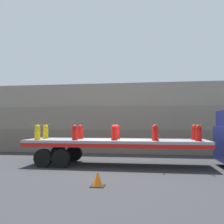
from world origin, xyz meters
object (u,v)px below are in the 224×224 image
object	(u,v)px
traffic_cone	(98,179)
fire_hydrant_red_near_4	(199,133)
fire_hydrant_yellow_near_0	(37,132)
fire_hydrant_red_far_1	(80,132)
fire_hydrant_yellow_far_0	(46,132)
fire_hydrant_red_near_2	(114,133)
fire_hydrant_red_far_4	(195,132)
flatbed_trailer	(103,144)
fire_hydrant_red_near_3	(155,133)
fire_hydrant_red_far_3	(155,132)
fire_hydrant_red_far_2	(117,132)
fire_hydrant_red_near_1	(75,133)

from	to	relation	value
traffic_cone	fire_hydrant_red_near_4	bearing A→B (deg)	43.17
fire_hydrant_yellow_near_0	fire_hydrant_red_far_1	size ratio (longest dim) A/B	1.00
fire_hydrant_yellow_far_0	fire_hydrant_yellow_near_0	bearing A→B (deg)	-90.00
fire_hydrant_red_far_1	fire_hydrant_yellow_far_0	bearing A→B (deg)	180.00
fire_hydrant_red_near_2	fire_hydrant_red_far_4	distance (m)	4.33
flatbed_trailer	fire_hydrant_red_near_4	size ratio (longest dim) A/B	12.05
fire_hydrant_red_near_3	traffic_cone	xyz separation A→B (m)	(-2.13, -3.97, -1.50)
fire_hydrant_red_near_2	fire_hydrant_red_far_3	bearing A→B (deg)	27.03
flatbed_trailer	fire_hydrant_red_far_4	xyz separation A→B (m)	(4.91, 0.54, 0.65)
fire_hydrant_red_far_2	fire_hydrant_red_far_3	world-z (taller)	same
fire_hydrant_red_far_1	fire_hydrant_red_far_2	bearing A→B (deg)	0.00
fire_hydrant_red_far_1	fire_hydrant_red_far_4	world-z (taller)	same
fire_hydrant_yellow_far_0	fire_hydrant_red_near_3	distance (m)	6.39
fire_hydrant_yellow_near_0	fire_hydrant_red_far_4	size ratio (longest dim) A/B	1.00
flatbed_trailer	fire_hydrant_yellow_near_0	world-z (taller)	fire_hydrant_yellow_near_0
fire_hydrant_yellow_far_0	fire_hydrant_red_far_3	world-z (taller)	same
fire_hydrant_red_near_2	fire_hydrant_red_far_2	xyz separation A→B (m)	(0.00, 1.07, 0.00)
flatbed_trailer	traffic_cone	size ratio (longest dim) A/B	18.09
fire_hydrant_red_far_1	flatbed_trailer	bearing A→B (deg)	-21.05
flatbed_trailer	fire_hydrant_red_near_3	size ratio (longest dim) A/B	12.05
fire_hydrant_red_near_1	fire_hydrant_red_near_4	xyz separation A→B (m)	(6.30, 0.00, 0.00)
fire_hydrant_yellow_far_0	fire_hydrant_red_near_4	bearing A→B (deg)	-7.27
fire_hydrant_yellow_near_0	traffic_cone	distance (m)	5.95
fire_hydrant_red_near_3	fire_hydrant_yellow_far_0	bearing A→B (deg)	170.35
fire_hydrant_yellow_far_0	fire_hydrant_red_far_2	world-z (taller)	same
fire_hydrant_red_far_4	fire_hydrant_red_near_3	bearing A→B (deg)	-152.97
fire_hydrant_red_far_3	fire_hydrant_red_near_4	bearing A→B (deg)	-27.03
fire_hydrant_red_near_1	fire_hydrant_red_far_4	world-z (taller)	same
fire_hydrant_red_near_2	fire_hydrant_red_far_3	size ratio (longest dim) A/B	1.00
fire_hydrant_red_near_2	fire_hydrant_red_near_1	bearing A→B (deg)	180.00
fire_hydrant_yellow_near_0	fire_hydrant_red_near_1	size ratio (longest dim) A/B	1.00
fire_hydrant_red_far_4	traffic_cone	size ratio (longest dim) A/B	1.50
flatbed_trailer	fire_hydrant_red_near_1	bearing A→B (deg)	-158.95
fire_hydrant_red_far_1	fire_hydrant_red_far_3	size ratio (longest dim) A/B	1.00
fire_hydrant_red_far_4	traffic_cone	distance (m)	6.75
fire_hydrant_yellow_near_0	fire_hydrant_red_far_2	size ratio (longest dim) A/B	1.00
fire_hydrant_red_near_1	fire_hydrant_red_far_3	distance (m)	4.33
fire_hydrant_red_far_1	fire_hydrant_red_far_2	world-z (taller)	same
fire_hydrant_yellow_far_0	fire_hydrant_red_near_4	size ratio (longest dim) A/B	1.00
fire_hydrant_red_far_3	fire_hydrant_red_near_4	world-z (taller)	same
fire_hydrant_red_near_1	fire_hydrant_red_far_3	bearing A→B (deg)	14.31
fire_hydrant_red_far_4	fire_hydrant_red_far_3	bearing A→B (deg)	180.00
fire_hydrant_red_far_2	fire_hydrant_red_near_1	bearing A→B (deg)	-152.97
fire_hydrant_red_far_2	fire_hydrant_red_far_3	size ratio (longest dim) A/B	1.00
fire_hydrant_yellow_near_0	traffic_cone	bearing A→B (deg)	-43.64
fire_hydrant_red_far_2	fire_hydrant_red_far_4	bearing A→B (deg)	0.00
flatbed_trailer	fire_hydrant_red_far_1	distance (m)	1.63
fire_hydrant_yellow_far_0	flatbed_trailer	bearing A→B (deg)	-8.72
fire_hydrant_red_near_3	fire_hydrant_red_far_4	bearing A→B (deg)	27.03
fire_hydrant_red_near_2	fire_hydrant_red_far_4	size ratio (longest dim) A/B	1.00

